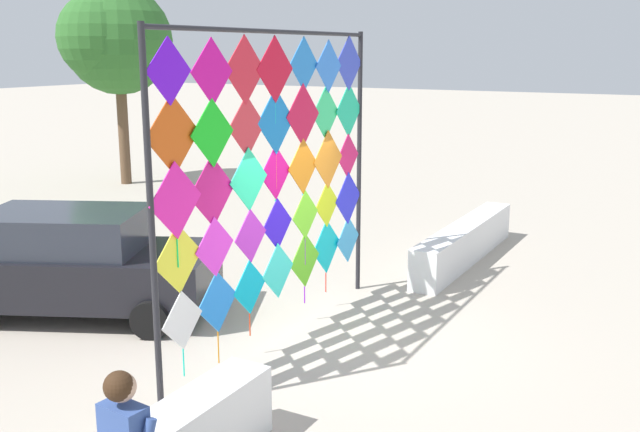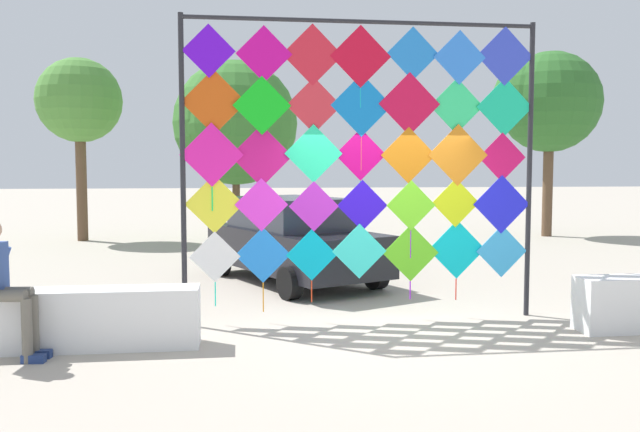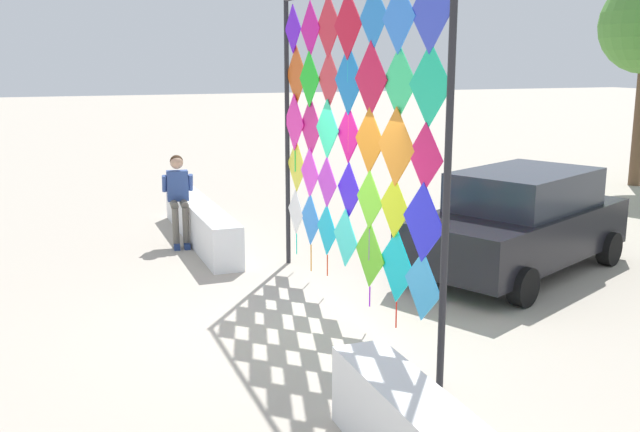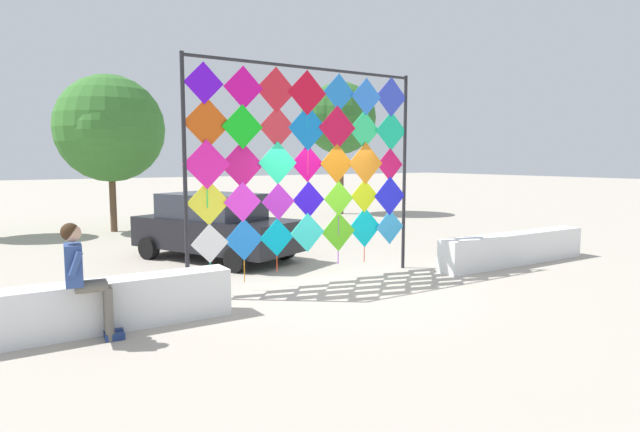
% 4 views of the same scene
% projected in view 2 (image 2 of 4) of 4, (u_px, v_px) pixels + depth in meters
% --- Properties ---
extents(ground, '(120.00, 120.00, 0.00)m').
position_uv_depth(ground, '(392.00, 333.00, 8.16)').
color(ground, '#ADA393').
extents(plaza_ledge_left, '(4.26, 0.48, 0.69)m').
position_uv_depth(plaza_ledge_left, '(7.00, 321.00, 7.30)').
color(plaza_ledge_left, white).
rests_on(plaza_ledge_left, ground).
extents(kite_display_rack, '(4.78, 0.08, 4.03)m').
position_uv_depth(kite_display_rack, '(362.00, 146.00, 8.67)').
color(kite_display_rack, '#232328').
rests_on(kite_display_rack, ground).
extents(seated_vendor, '(0.70, 0.54, 1.54)m').
position_uv_depth(seated_vendor, '(3.00, 277.00, 6.91)').
color(seated_vendor, '#666056').
rests_on(seated_vendor, ground).
extents(parked_car, '(3.19, 4.28, 1.53)m').
position_uv_depth(parked_car, '(293.00, 239.00, 11.76)').
color(parked_car, black).
rests_on(parked_car, ground).
extents(tree_far_right, '(2.35, 2.35, 5.13)m').
position_uv_depth(tree_far_right, '(78.00, 102.00, 18.15)').
color(tree_far_right, brown).
rests_on(tree_far_right, ground).
extents(tree_palm_like, '(3.18, 2.99, 5.53)m').
position_uv_depth(tree_palm_like, '(544.00, 102.00, 19.46)').
color(tree_palm_like, brown).
rests_on(tree_palm_like, ground).
extents(tree_broadleaf, '(3.36, 3.36, 4.96)m').
position_uv_depth(tree_broadleaf, '(234.00, 123.00, 17.50)').
color(tree_broadleaf, brown).
rests_on(tree_broadleaf, ground).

